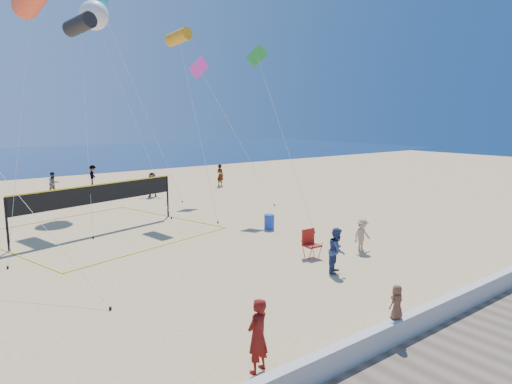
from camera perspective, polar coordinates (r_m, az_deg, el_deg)
ground at (r=14.68m, az=7.70°, el=-13.52°), size 120.00×120.00×0.00m
seawall at (r=12.83m, az=17.68°, el=-15.93°), size 32.00×0.30×0.60m
boardwalk at (r=12.08m, az=25.89°, el=-19.64°), size 32.00×3.60×0.03m
woman at (r=10.67m, az=0.20°, el=-17.52°), size 0.72×0.57×1.72m
toddler at (r=12.44m, az=17.19°, el=-12.98°), size 0.45×0.30×0.89m
bystander_a at (r=17.17m, az=10.09°, el=-7.18°), size 1.03×0.95×1.69m
bystander_b at (r=20.06m, az=13.13°, el=-5.27°), size 0.93×0.55×1.42m
far_person_1 at (r=33.65m, az=-12.85°, el=0.90°), size 1.65×1.32×1.76m
far_person_2 at (r=37.97m, az=-4.50°, el=2.11°), size 0.60×0.76×1.84m
far_person_3 at (r=36.91m, az=-23.99°, el=0.99°), size 0.94×0.80×1.68m
far_person_4 at (r=40.60m, az=-19.72°, el=1.97°), size 1.11×1.28×1.72m
camp_chair at (r=18.87m, az=6.79°, el=-6.16°), size 0.67×0.81×1.29m
trash_barrel at (r=23.39m, az=1.67°, el=-3.75°), size 0.58×0.58×0.77m
volleyball_net at (r=23.95m, az=-19.05°, el=-0.85°), size 10.94×10.83×2.42m
kite_1 at (r=28.64m, az=-21.17°, el=18.93°), size 2.48×6.81×11.35m
kite_2 at (r=28.15m, az=-9.66°, el=18.53°), size 1.04×5.05×10.74m
kite_4 at (r=27.55m, az=0.62°, el=15.25°), size 2.05×6.76×9.96m
kite_5 at (r=32.98m, az=-6.66°, el=14.32°), size 2.63×6.40×9.93m
kite_6 at (r=32.87m, az=-19.59°, el=20.07°), size 2.36×8.85×13.01m
kite_7 at (r=34.29m, az=-19.08°, el=21.59°), size 4.09×5.27×13.88m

